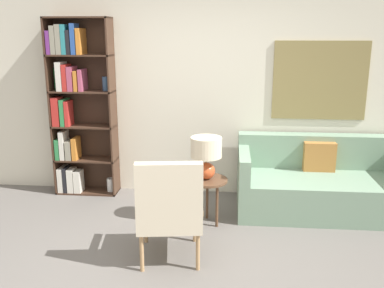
% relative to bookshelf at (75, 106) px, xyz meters
% --- Properties ---
extents(ground_plane, '(14.00, 14.00, 0.00)m').
position_rel_bookshelf_xyz_m(ground_plane, '(1.35, -1.84, -1.12)').
color(ground_plane, '#66605B').
extents(wall_back, '(6.40, 0.08, 2.70)m').
position_rel_bookshelf_xyz_m(wall_back, '(1.38, 0.19, 0.24)').
color(wall_back, silver).
rests_on(wall_back, ground_plane).
extents(bookshelf, '(0.76, 0.30, 2.16)m').
position_rel_bookshelf_xyz_m(bookshelf, '(0.00, 0.00, 0.00)').
color(bookshelf, '#422B1E').
rests_on(bookshelf, ground_plane).
extents(armchair, '(0.64, 0.67, 0.96)m').
position_rel_bookshelf_xyz_m(armchair, '(1.39, -1.62, -0.58)').
color(armchair, tan).
rests_on(armchair, ground_plane).
extents(couch, '(1.87, 0.92, 0.82)m').
position_rel_bookshelf_xyz_m(couch, '(2.93, -0.30, -0.81)').
color(couch, gray).
rests_on(couch, ground_plane).
extents(side_table, '(0.44, 0.44, 0.50)m').
position_rel_bookshelf_xyz_m(side_table, '(1.66, -0.79, -0.68)').
color(side_table, brown).
rests_on(side_table, ground_plane).
extents(table_lamp, '(0.32, 0.32, 0.45)m').
position_rel_bookshelf_xyz_m(table_lamp, '(1.65, -0.79, -0.33)').
color(table_lamp, '#C65128').
rests_on(table_lamp, side_table).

